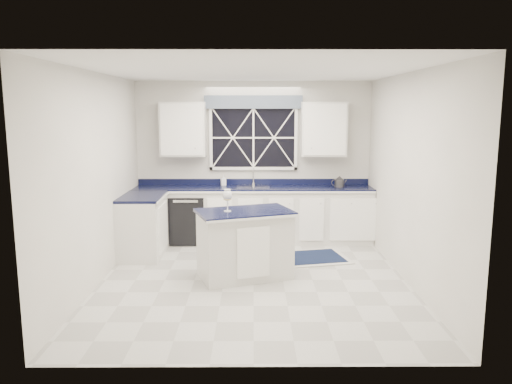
{
  "coord_description": "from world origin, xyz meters",
  "views": [
    {
      "loc": [
        -0.0,
        -6.31,
        2.24
      ],
      "look_at": [
        0.03,
        0.4,
        1.12
      ],
      "focal_mm": 35.0,
      "sensor_mm": 36.0,
      "label": 1
    }
  ],
  "objects_px": {
    "island": "(245,244)",
    "kettle": "(339,182)",
    "wine_glass": "(227,196)",
    "soap_bottle": "(223,180)",
    "dishwasher": "(189,218)",
    "faucet": "(253,176)"
  },
  "relations": [
    {
      "from": "kettle",
      "to": "dishwasher",
      "type": "bearing_deg",
      "value": 179.56
    },
    {
      "from": "wine_glass",
      "to": "dishwasher",
      "type": "bearing_deg",
      "value": 112.17
    },
    {
      "from": "soap_bottle",
      "to": "island",
      "type": "bearing_deg",
      "value": -78.76
    },
    {
      "from": "faucet",
      "to": "soap_bottle",
      "type": "height_order",
      "value": "faucet"
    },
    {
      "from": "faucet",
      "to": "island",
      "type": "xyz_separation_m",
      "value": [
        -0.12,
        -2.01,
        -0.64
      ]
    },
    {
      "from": "wine_glass",
      "to": "kettle",
      "type": "bearing_deg",
      "value": 46.4
    },
    {
      "from": "kettle",
      "to": "wine_glass",
      "type": "xyz_separation_m",
      "value": [
        -1.78,
        -1.87,
        0.09
      ]
    },
    {
      "from": "dishwasher",
      "to": "wine_glass",
      "type": "bearing_deg",
      "value": -67.83
    },
    {
      "from": "island",
      "to": "kettle",
      "type": "height_order",
      "value": "kettle"
    },
    {
      "from": "wine_glass",
      "to": "island",
      "type": "bearing_deg",
      "value": 13.67
    },
    {
      "from": "kettle",
      "to": "wine_glass",
      "type": "distance_m",
      "value": 2.58
    },
    {
      "from": "dishwasher",
      "to": "wine_glass",
      "type": "relative_size",
      "value": 2.78
    },
    {
      "from": "kettle",
      "to": "soap_bottle",
      "type": "bearing_deg",
      "value": 173.97
    },
    {
      "from": "kettle",
      "to": "wine_glass",
      "type": "relative_size",
      "value": 0.89
    },
    {
      "from": "island",
      "to": "soap_bottle",
      "type": "distance_m",
      "value": 2.12
    },
    {
      "from": "wine_glass",
      "to": "soap_bottle",
      "type": "xyz_separation_m",
      "value": [
        -0.18,
        2.06,
        -0.08
      ]
    },
    {
      "from": "kettle",
      "to": "soap_bottle",
      "type": "height_order",
      "value": "kettle"
    },
    {
      "from": "faucet",
      "to": "soap_bottle",
      "type": "relative_size",
      "value": 1.66
    },
    {
      "from": "island",
      "to": "kettle",
      "type": "distance_m",
      "value": 2.46
    },
    {
      "from": "kettle",
      "to": "soap_bottle",
      "type": "xyz_separation_m",
      "value": [
        -1.96,
        0.19,
        0.01
      ]
    },
    {
      "from": "kettle",
      "to": "soap_bottle",
      "type": "relative_size",
      "value": 1.45
    },
    {
      "from": "island",
      "to": "kettle",
      "type": "bearing_deg",
      "value": 30.14
    }
  ]
}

